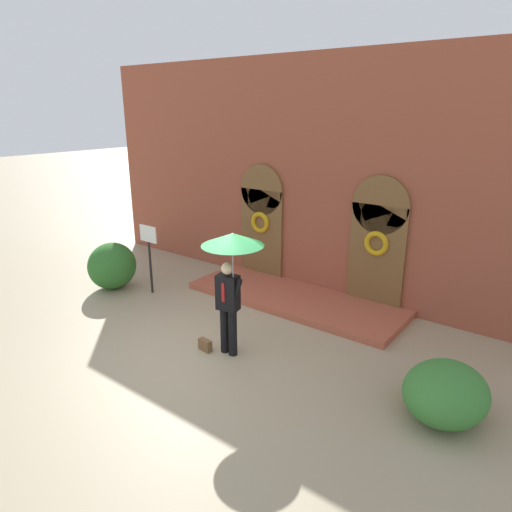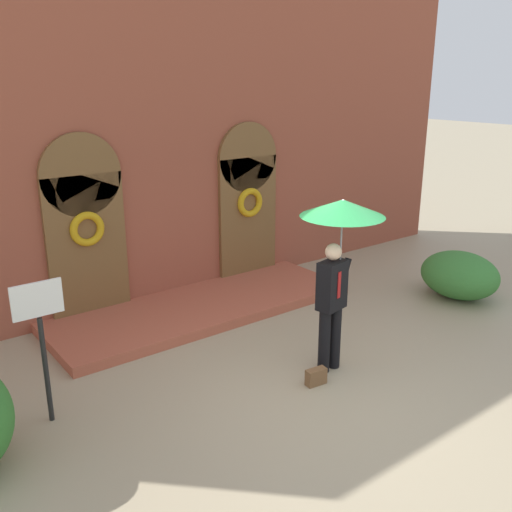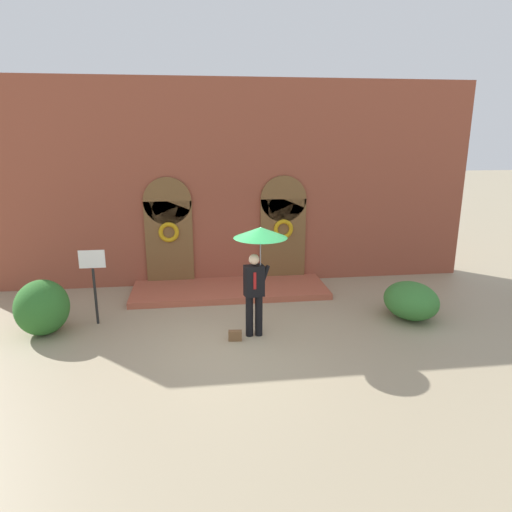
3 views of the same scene
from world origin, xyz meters
name	(u,v)px [view 3 (image 3 of 3)]	position (x,y,z in m)	size (l,w,h in m)	color
ground_plane	(241,342)	(0.00, 0.00, 0.00)	(80.00, 80.00, 0.00)	tan
building_facade	(226,189)	(0.00, 4.15, 2.68)	(14.00, 2.30, 5.60)	brown
person_with_umbrella	(259,249)	(0.41, 0.31, 1.91)	(1.10, 1.10, 2.36)	black
handbag	(235,336)	(-0.11, 0.11, 0.11)	(0.28, 0.12, 0.22)	brown
sign_post	(93,275)	(-3.13, 1.40, 1.16)	(0.56, 0.06, 1.72)	black
shrub_left	(42,307)	(-4.17, 1.02, 0.59)	(1.11, 1.23, 1.19)	#2D6B28
shrub_right	(411,300)	(4.07, 0.82, 0.42)	(1.21, 1.44, 0.83)	#387A33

